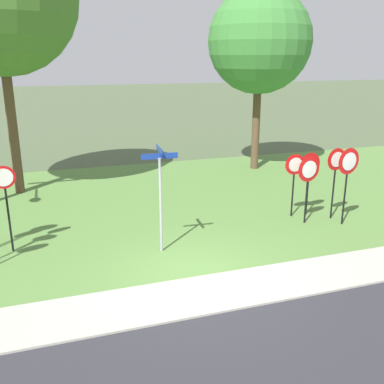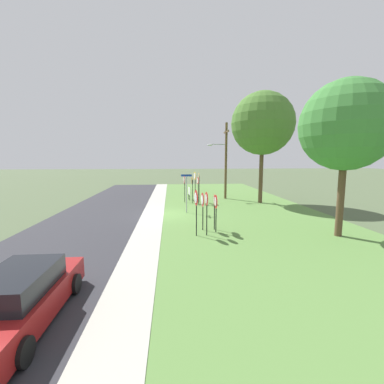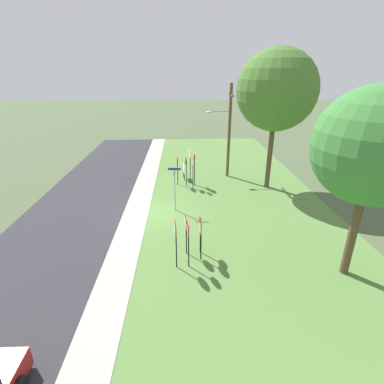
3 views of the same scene
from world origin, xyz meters
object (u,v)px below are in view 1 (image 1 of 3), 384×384
Objects in this scene: yield_sign_far_right at (348,168)px; street_name_post at (160,191)px; yield_sign_center at (336,167)px; stop_sign_far_center at (5,192)px; yield_sign_near_right at (310,169)px; yield_sign_far_left at (295,171)px; oak_tree_right at (260,42)px; yield_sign_near_left at (309,174)px.

yield_sign_far_right is 0.85× the size of street_name_post.
yield_sign_center is at bearing 84.42° from yield_sign_far_right.
stop_sign_far_center reaches higher than yield_sign_near_right.
yield_sign_center reaches higher than yield_sign_near_right.
yield_sign_far_left is 7.87m from oak_tree_right.
street_name_post reaches higher than yield_sign_far_right.
yield_sign_center is at bearing -1.15° from yield_sign_near_left.
yield_sign_near_right is at bearing 48.95° from yield_sign_near_left.
yield_sign_near_left is 8.40m from oak_tree_right.
stop_sign_far_center is 9.82m from yield_sign_center.
oak_tree_right is (10.46, 6.43, 4.04)m from stop_sign_far_center.
yield_sign_near_left is 1.03× the size of yield_sign_far_left.
yield_sign_far_right is at bearing -39.79° from yield_sign_far_left.
yield_sign_near_left is 1.06m from yield_sign_center.
yield_sign_center is (9.80, -0.59, 0.04)m from stop_sign_far_center.
yield_sign_far_right is (0.59, -1.16, 0.28)m from yield_sign_near_right.
yield_sign_near_right is at bearing 109.11° from yield_sign_far_right.
yield_sign_center is at bearing -22.54° from yield_sign_far_left.
yield_sign_far_left is at bearing 18.99° from street_name_post.
yield_sign_near_left is at bearing -77.99° from yield_sign_far_left.
yield_sign_center is at bearing -95.34° from oak_tree_right.
stop_sign_far_center is 1.13× the size of yield_sign_far_left.
yield_sign_near_left is at bearing -128.60° from yield_sign_near_right.
yield_sign_far_left is 0.26× the size of oak_tree_right.
yield_sign_near_left is 0.27× the size of oak_tree_right.
yield_sign_near_left is 1.19m from yield_sign_far_right.
street_name_post is at bearing -178.79° from yield_sign_center.
yield_sign_far_right is 1.05× the size of yield_sign_center.
oak_tree_right reaches higher than yield_sign_near_left.
yield_sign_near_right is at bearing 17.43° from street_name_post.
yield_sign_far_left is 0.86× the size of yield_sign_far_right.
yield_sign_far_left is 0.73× the size of street_name_post.
street_name_post is at bearing -169.87° from yield_sign_near_right.
street_name_post is at bearing -26.22° from stop_sign_far_center.
yield_sign_far_right reaches higher than stop_sign_far_center.
yield_sign_near_left is 0.92× the size of yield_sign_center.
oak_tree_right is (1.78, 6.42, 4.19)m from yield_sign_far_left.
yield_sign_center is (-0.02, 0.56, -0.09)m from yield_sign_far_right.
yield_sign_far_right is at bearing -14.59° from stop_sign_far_center.
stop_sign_far_center is 9.89m from yield_sign_far_right.
stop_sign_far_center is 1.02× the size of yield_sign_center.
yield_sign_center is at bearing 10.61° from street_name_post.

